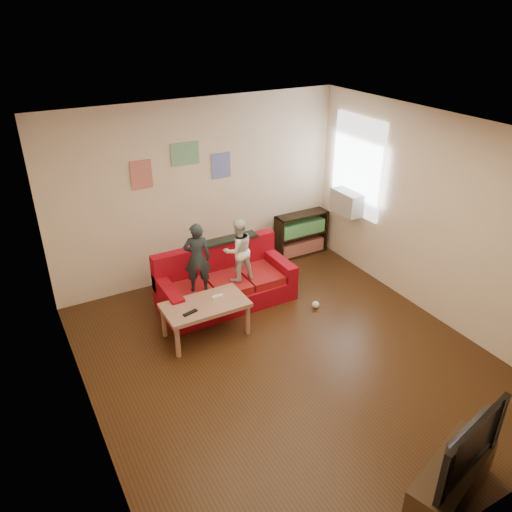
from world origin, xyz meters
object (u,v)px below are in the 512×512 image
sofa (224,284)px  bookshelf (301,236)px  tv_stand (451,480)px  child_b (238,250)px  file_box (267,287)px  television (462,440)px  coffee_table (205,308)px  child_a (197,258)px

sofa → bookshelf: size_ratio=2.06×
sofa → bookshelf: 1.92m
bookshelf → tv_stand: 4.79m
child_b → bookshelf: bearing=-152.0°
child_b → tv_stand: (0.16, -3.67, -0.65)m
file_box → television: television is taller
coffee_table → tv_stand: coffee_table is taller
bookshelf → coffee_table: bearing=-150.1°
child_b → television: (0.16, -3.67, -0.17)m
coffee_table → television: 3.32m
file_box → television: 3.70m
coffee_table → tv_stand: 3.32m
child_a → coffee_table: child_a is taller
sofa → file_box: 0.65m
child_a → child_b: (0.60, 0.00, -0.03)m
coffee_table → child_a: bearing=75.9°
child_b → coffee_table: child_b is taller
child_a → child_b: size_ratio=1.08×
child_a → television: bearing=122.9°
child_a → tv_stand: 3.80m
sofa → file_box: bearing=-17.0°
sofa → television: bearing=-85.5°
sofa → child_b: child_b is taller
child_b → tv_stand: 3.73m
coffee_table → tv_stand: size_ratio=1.00×
sofa → child_a: size_ratio=1.94×
sofa → child_b: 0.61m
television → child_a: bearing=89.3°
tv_stand → bookshelf: bearing=54.1°
file_box → tv_stand: 3.66m
bookshelf → tv_stand: bearing=-108.0°
child_b → tv_stand: bearing=92.0°
bookshelf → file_box: 1.50m
child_b → television: size_ratio=0.93×
child_b → coffee_table: bearing=32.8°
child_a → tv_stand: bearing=122.9°
sofa → coffee_table: bearing=-131.9°
file_box → television: (-0.30, -3.65, 0.54)m
sofa → child_a: 0.77m
sofa → tv_stand: 3.84m
file_box → sofa: bearing=163.0°
tv_stand → file_box: bearing=67.5°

